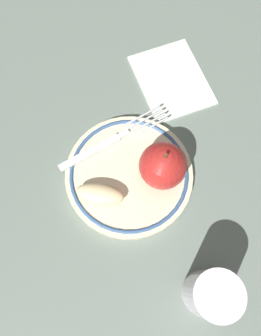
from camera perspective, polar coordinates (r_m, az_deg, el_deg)
ground_plane at (r=0.51m, az=0.31°, el=-2.46°), size 2.00×2.00×0.00m
plate at (r=0.51m, az=0.00°, el=-1.05°), size 0.20×0.20×0.02m
apple_red_whole at (r=0.47m, az=5.66°, el=0.41°), size 0.07×0.07×0.08m
apple_slice_front at (r=0.48m, az=-5.48°, el=-4.30°), size 0.07×0.07×0.02m
fork at (r=0.52m, az=-3.55°, el=4.70°), size 0.19×0.03×0.00m
drinking_glass at (r=0.46m, az=13.87°, el=-20.56°), size 0.06×0.06×0.09m
napkin_folded at (r=0.59m, az=7.20°, el=15.08°), size 0.13×0.16×0.01m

